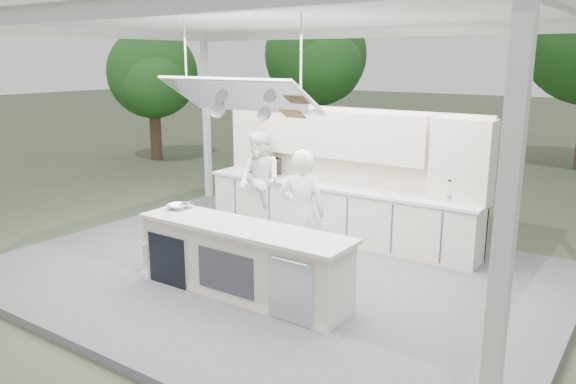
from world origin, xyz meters
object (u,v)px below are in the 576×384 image
Objects in this scene: sous_chef at (260,181)px; demo_island at (241,260)px; head_chef at (302,213)px; back_counter at (336,211)px.

demo_island is at bearing -40.82° from sous_chef.
sous_chef is (-1.85, 1.42, -0.02)m from head_chef.
back_counter is 2.75× the size of head_chef.
sous_chef is at bearing 122.65° from demo_island.
back_counter is at bearing 30.59° from sous_chef.
head_chef is at bearing 75.15° from demo_island.
demo_island is 0.61× the size of back_counter.
sous_chef reaches higher than back_counter.
demo_island is 2.95m from sous_chef.
demo_island and back_counter have the same top height.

